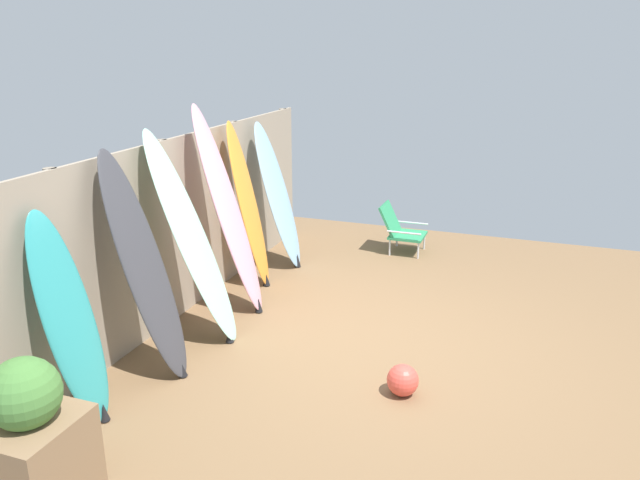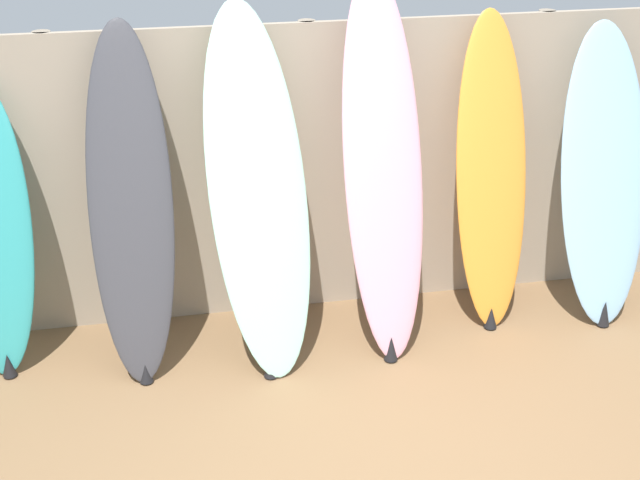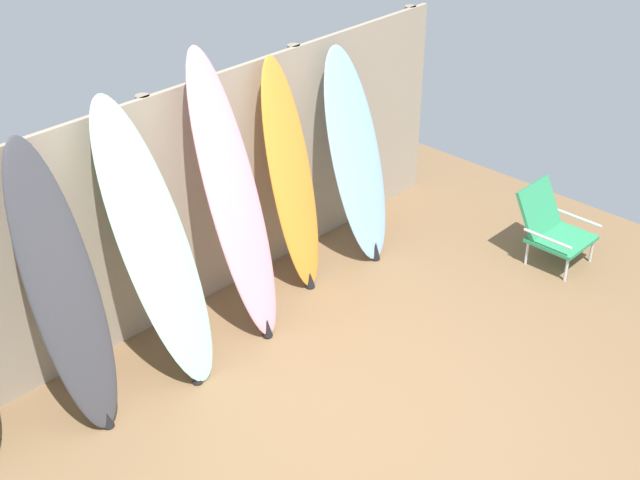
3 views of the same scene
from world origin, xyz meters
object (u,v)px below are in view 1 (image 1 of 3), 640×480
(beach_chair, at_px, (400,228))
(planter_box, at_px, (32,441))
(surfboard_charcoal_1, at_px, (144,267))
(surfboard_skyblue_5, at_px, (278,197))
(surfboard_seafoam_2, at_px, (192,239))
(surfboard_pink_3, at_px, (228,212))
(beach_ball, at_px, (403,380))
(surfboard_orange_4, at_px, (249,207))
(surfboard_teal_0, at_px, (69,320))

(beach_chair, bearing_deg, planter_box, -176.22)
(surfboard_charcoal_1, xyz_separation_m, surfboard_skyblue_5, (2.77, 0.03, -0.06))
(surfboard_seafoam_2, bearing_deg, planter_box, -174.15)
(surfboard_pink_3, bearing_deg, surfboard_seafoam_2, -179.94)
(surfboard_pink_3, xyz_separation_m, beach_ball, (-1.03, -2.05, -0.92))
(surfboard_pink_3, distance_m, surfboard_orange_4, 0.71)
(surfboard_seafoam_2, bearing_deg, surfboard_orange_4, 5.00)
(surfboard_charcoal_1, height_order, surfboard_pink_3, surfboard_pink_3)
(surfboard_teal_0, height_order, beach_chair, surfboard_teal_0)
(beach_ball, bearing_deg, surfboard_orange_4, 51.62)
(surfboard_teal_0, xyz_separation_m, planter_box, (-0.83, -0.39, -0.36))
(surfboard_charcoal_1, xyz_separation_m, beach_ball, (0.36, -2.08, -0.81))
(surfboard_pink_3, height_order, planter_box, surfboard_pink_3)
(surfboard_seafoam_2, distance_m, surfboard_orange_4, 1.40)
(surfboard_charcoal_1, relative_size, surfboard_pink_3, 0.90)
(surfboard_charcoal_1, distance_m, beach_ball, 2.26)
(surfboard_charcoal_1, height_order, surfboard_seafoam_2, surfboard_seafoam_2)
(surfboard_seafoam_2, bearing_deg, surfboard_charcoal_1, 177.32)
(surfboard_charcoal_1, distance_m, surfboard_pink_3, 1.39)
(beach_ball, bearing_deg, surfboard_seafoam_2, 81.02)
(surfboard_teal_0, xyz_separation_m, beach_chair, (4.55, -1.37, -0.46))
(planter_box, bearing_deg, surfboard_orange_4, 5.53)
(surfboard_skyblue_5, bearing_deg, surfboard_pink_3, -177.29)
(surfboard_teal_0, bearing_deg, beach_ball, -63.16)
(planter_box, bearing_deg, surfboard_skyblue_5, 3.92)
(surfboard_teal_0, height_order, surfboard_pink_3, surfboard_pink_3)
(surfboard_seafoam_2, bearing_deg, beach_chair, -21.39)
(surfboard_seafoam_2, relative_size, beach_chair, 3.10)
(surfboard_charcoal_1, relative_size, surfboard_seafoam_2, 0.96)
(surfboard_pink_3, bearing_deg, beach_ball, -116.64)
(surfboard_orange_4, bearing_deg, beach_chair, -37.97)
(surfboard_charcoal_1, xyz_separation_m, planter_box, (-1.58, -0.26, -0.51))
(surfboard_seafoam_2, bearing_deg, surfboard_skyblue_5, 1.82)
(surfboard_seafoam_2, relative_size, surfboard_skyblue_5, 1.11)
(surfboard_skyblue_5, height_order, beach_chair, surfboard_skyblue_5)
(surfboard_orange_4, bearing_deg, beach_ball, -128.38)
(beach_ball, bearing_deg, beach_chair, 13.54)
(surfboard_charcoal_1, bearing_deg, surfboard_orange_4, 2.47)
(surfboard_seafoam_2, relative_size, surfboard_orange_4, 1.05)
(surfboard_charcoal_1, bearing_deg, beach_chair, -18.24)
(surfboard_skyblue_5, bearing_deg, planter_box, -176.08)
(surfboard_seafoam_2, distance_m, planter_box, 2.34)
(beach_chair, xyz_separation_m, beach_ball, (-3.43, -0.83, -0.19))
(surfboard_orange_4, bearing_deg, surfboard_seafoam_2, -175.00)
(surfboard_teal_0, xyz_separation_m, beach_ball, (1.11, -2.20, -0.66))
(surfboard_orange_4, xyz_separation_m, planter_box, (-3.66, -0.35, -0.49))
(surfboard_orange_4, height_order, beach_ball, surfboard_orange_4)
(surfboard_orange_4, bearing_deg, surfboard_charcoal_1, -177.53)
(surfboard_skyblue_5, height_order, planter_box, surfboard_skyblue_5)
(surfboard_charcoal_1, distance_m, surfboard_orange_4, 2.08)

